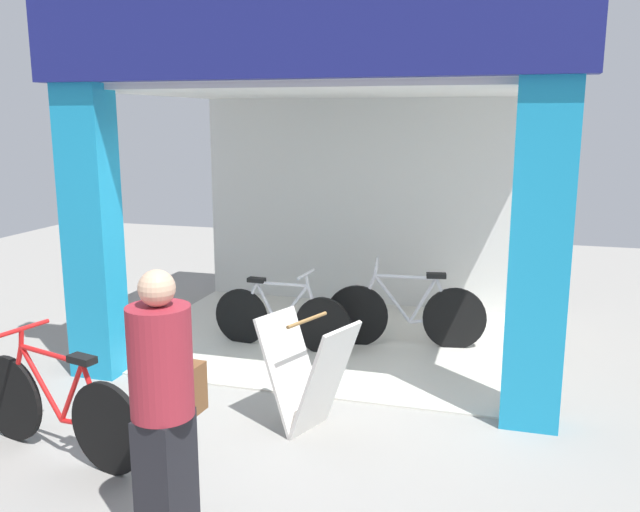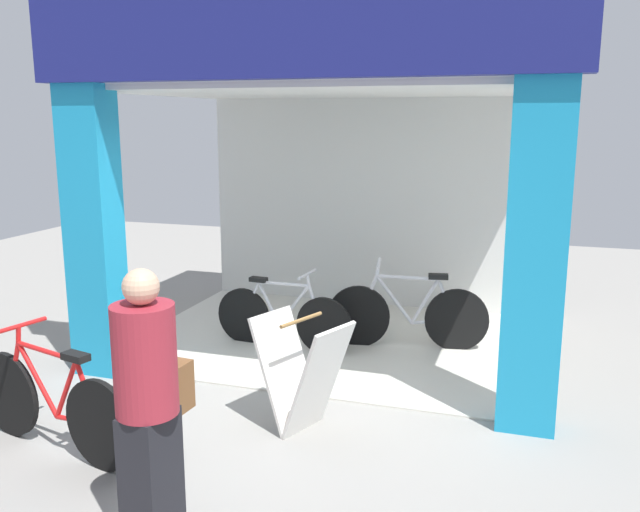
{
  "view_description": "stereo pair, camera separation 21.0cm",
  "coord_description": "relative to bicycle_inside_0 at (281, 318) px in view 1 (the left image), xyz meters",
  "views": [
    {
      "loc": [
        1.82,
        -5.48,
        2.51
      ],
      "look_at": [
        0.0,
        0.81,
        1.15
      ],
      "focal_mm": 37.58,
      "sensor_mm": 36.0,
      "label": 1
    },
    {
      "loc": [
        2.02,
        -5.42,
        2.51
      ],
      "look_at": [
        0.0,
        0.81,
        1.15
      ],
      "focal_mm": 37.58,
      "sensor_mm": 36.0,
      "label": 2
    }
  ],
  "objects": [
    {
      "name": "bicycle_inside_0",
      "position": [
        0.0,
        0.0,
        0.0
      ],
      "size": [
        1.61,
        0.44,
        0.89
      ],
      "color": "black",
      "rests_on": "ground"
    },
    {
      "name": "shop_facade",
      "position": [
        0.55,
        0.34,
        1.58
      ],
      "size": [
        4.76,
        3.56,
        3.72
      ],
      "color": "beige",
      "rests_on": "ground"
    },
    {
      "name": "bicycle_inside_1",
      "position": [
        1.31,
        0.43,
        0.03
      ],
      "size": [
        1.74,
        0.48,
        0.97
      ],
      "color": "black",
      "rests_on": "ground"
    },
    {
      "name": "bicycle_parked_0",
      "position": [
        -0.82,
        -2.71,
        0.03
      ],
      "size": [
        1.72,
        0.53,
        0.96
      ],
      "color": "black",
      "rests_on": "ground"
    },
    {
      "name": "pedestrian_1",
      "position": [
        0.52,
        -3.46,
        0.53
      ],
      "size": [
        0.39,
        0.6,
        1.7
      ],
      "color": "black",
      "rests_on": "ground"
    },
    {
      "name": "sandwich_board_sign",
      "position": [
        0.85,
        -1.78,
        0.12
      ],
      "size": [
        0.86,
        0.71,
        0.96
      ],
      "color": "silver",
      "rests_on": "ground"
    },
    {
      "name": "ground_plane",
      "position": [
        0.55,
        -1.16,
        -0.35
      ],
      "size": [
        17.11,
        17.11,
        0.0
      ],
      "primitive_type": "plane",
      "color": "gray",
      "rests_on": "ground"
    }
  ]
}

